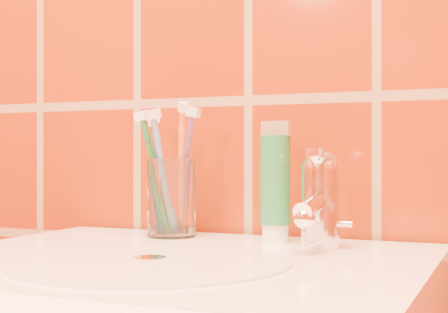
% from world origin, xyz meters
% --- Properties ---
extents(glass_tumbler, '(0.07, 0.07, 0.11)m').
position_xyz_m(glass_tumbler, '(-0.08, 1.12, 0.90)').
color(glass_tumbler, white).
rests_on(glass_tumbler, pedestal_sink).
extents(toothpaste_tube, '(0.04, 0.04, 0.16)m').
position_xyz_m(toothpaste_tube, '(0.07, 1.12, 0.92)').
color(toothpaste_tube, white).
rests_on(toothpaste_tube, pedestal_sink).
extents(faucet, '(0.05, 0.11, 0.12)m').
position_xyz_m(faucet, '(0.14, 1.09, 0.91)').
color(faucet, white).
rests_on(faucet, pedestal_sink).
extents(toothbrush_0, '(0.07, 0.06, 0.19)m').
position_xyz_m(toothbrush_0, '(-0.07, 1.13, 0.94)').
color(toothbrush_0, '#824697').
rests_on(toothbrush_0, glass_tumbler).
extents(toothbrush_1, '(0.09, 0.10, 0.19)m').
position_xyz_m(toothbrush_1, '(-0.09, 1.11, 0.94)').
color(toothbrush_1, '#6984BC').
rests_on(toothbrush_1, glass_tumbler).
extents(toothbrush_2, '(0.09, 0.10, 0.20)m').
position_xyz_m(toothbrush_2, '(-0.07, 1.12, 0.94)').
color(toothbrush_2, orange).
rests_on(toothbrush_2, glass_tumbler).
extents(toothbrush_3, '(0.12, 0.12, 0.19)m').
position_xyz_m(toothbrush_3, '(-0.11, 1.14, 0.93)').
color(toothbrush_3, navy).
rests_on(toothbrush_3, glass_tumbler).
extents(toothbrush_4, '(0.09, 0.08, 0.18)m').
position_xyz_m(toothbrush_4, '(-0.10, 1.11, 0.94)').
color(toothbrush_4, '#1D6C32').
rests_on(toothbrush_4, glass_tumbler).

